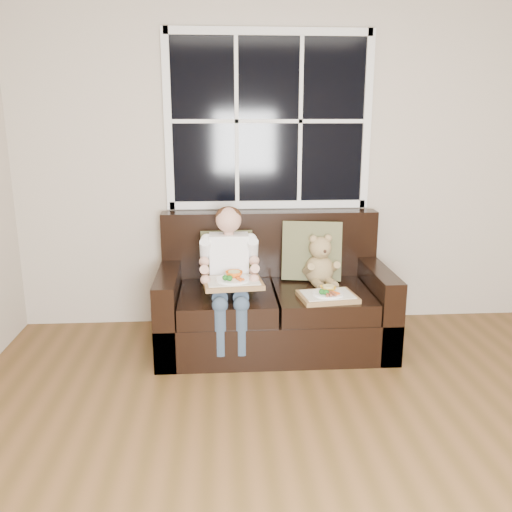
{
  "coord_description": "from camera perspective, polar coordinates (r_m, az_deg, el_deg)",
  "views": [
    {
      "loc": [
        -0.62,
        -1.86,
        1.69
      ],
      "look_at": [
        -0.37,
        1.85,
        0.73
      ],
      "focal_mm": 38.0,
      "sensor_mm": 36.0,
      "label": 1
    }
  ],
  "objects": [
    {
      "name": "pillow_right",
      "position": [
        4.21,
        5.89,
        0.54
      ],
      "size": [
        0.48,
        0.28,
        0.47
      ],
      "rotation": [
        -0.21,
        0.0,
        -0.17
      ],
      "color": "#5F623D",
      "rests_on": "loveseat"
    },
    {
      "name": "window_back",
      "position": [
        4.36,
        1.32,
        14.0
      ],
      "size": [
        1.62,
        0.04,
        1.37
      ],
      "color": "black",
      "rests_on": "room_walls"
    },
    {
      "name": "child",
      "position": [
        3.89,
        -2.82,
        -0.83
      ],
      "size": [
        0.41,
        0.61,
        0.94
      ],
      "color": "white",
      "rests_on": "loveseat"
    },
    {
      "name": "pillow_left",
      "position": [
        4.16,
        -3.1,
        -0.01
      ],
      "size": [
        0.4,
        0.19,
        0.4
      ],
      "rotation": [
        -0.21,
        0.0,
        0.04
      ],
      "color": "#5F623D",
      "rests_on": "loveseat"
    },
    {
      "name": "teddy_bear",
      "position": [
        4.13,
        6.73,
        -0.8
      ],
      "size": [
        0.25,
        0.31,
        0.39
      ],
      "rotation": [
        0.0,
        0.0,
        0.17
      ],
      "color": "#A08855",
      "rests_on": "loveseat"
    },
    {
      "name": "tray_right",
      "position": [
        3.82,
        7.54,
        -4.13
      ],
      "size": [
        0.42,
        0.34,
        0.09
      ],
      "rotation": [
        0.0,
        0.0,
        0.13
      ],
      "color": "olive",
      "rests_on": "loveseat"
    },
    {
      "name": "loveseat",
      "position": [
        4.13,
        1.79,
        -4.99
      ],
      "size": [
        1.7,
        0.92,
        0.96
      ],
      "color": "black",
      "rests_on": "ground"
    },
    {
      "name": "room_walls",
      "position": [
        1.96,
        14.94,
        11.25
      ],
      "size": [
        4.52,
        5.02,
        2.71
      ],
      "color": "#BFB49E",
      "rests_on": "ground"
    },
    {
      "name": "tray_left",
      "position": [
        3.77,
        -2.44,
        -2.68
      ],
      "size": [
        0.43,
        0.35,
        0.09
      ],
      "rotation": [
        0.0,
        0.0,
        0.1
      ],
      "color": "olive",
      "rests_on": "child"
    }
  ]
}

